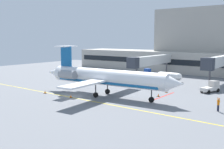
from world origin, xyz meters
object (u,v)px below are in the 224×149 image
Objects in this scene: baggage_tug at (114,74)px; fuel_tank at (169,76)px; regional_jet at (105,77)px; belt_loader at (211,87)px; pushback_tractor at (149,74)px; marshaller at (218,104)px.

fuel_tank is (13.98, 3.59, 0.31)m from baggage_tug.
belt_loader is (13.93, 15.33, -2.43)m from regional_jet.
belt_loader is (19.48, -9.93, -0.04)m from pushback_tractor.
fuel_tank reaches higher than baggage_tug.
regional_jet is 22.78m from fuel_tank.
fuel_tank is at bearing 14.40° from baggage_tug.
marshaller is (31.56, -17.23, 0.11)m from baggage_tug.
belt_loader is (26.31, -3.69, 0.06)m from baggage_tug.
pushback_tractor is at bearing 152.98° from belt_loader.
regional_jet is 22.84m from baggage_tug.
pushback_tractor is at bearing 159.64° from fuel_tank.
fuel_tank is at bearing 85.97° from regional_jet.
baggage_tug is (-12.39, 19.03, -2.49)m from regional_jet.
regional_jet is 20.86m from belt_loader.
fuel_tank is at bearing -20.36° from pushback_tractor.
regional_jet is 6.42× the size of belt_loader.
regional_jet reaches higher than belt_loader.
regional_jet is at bearing -174.64° from marshaller.
baggage_tug is 1.80× the size of marshaller.
pushback_tractor is 34.09m from marshaller.
baggage_tug is 26.57m from belt_loader.
regional_jet reaches higher than baggage_tug.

